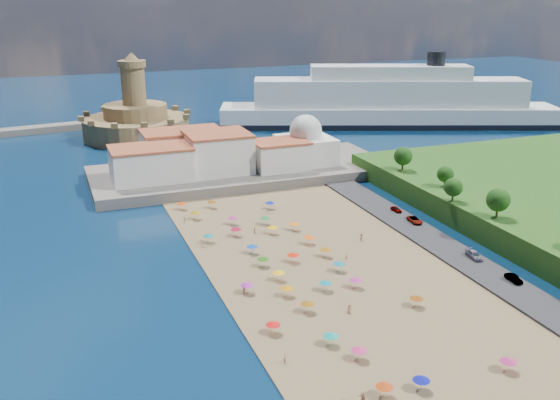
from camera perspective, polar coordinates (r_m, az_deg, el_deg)
name	(u,v)px	position (r m, az deg, el deg)	size (l,w,h in m)	color
ground	(306,278)	(123.38, 2.42, -7.18)	(700.00, 700.00, 0.00)	#071938
terrace	(242,172)	(190.47, -3.46, 2.61)	(90.00, 36.00, 3.00)	#59544C
jetty	(150,153)	(218.81, -11.77, 4.26)	(18.00, 70.00, 2.40)	#59544C
waterfront_buildings	(199,155)	(186.11, -7.40, 4.15)	(57.00, 29.00, 11.00)	silver
domed_building	(306,144)	(193.50, 2.35, 5.17)	(16.00, 16.00, 15.00)	silver
fortress	(136,121)	(246.66, -13.03, 7.06)	(40.00, 40.00, 32.40)	olive
cruise_ship	(389,104)	(266.81, 9.90, 8.62)	(138.64, 68.87, 30.64)	black
beach_parasols	(319,293)	(113.31, 3.58, -8.45)	(31.71, 116.96, 2.20)	gray
beachgoers	(300,282)	(119.16, 1.87, -7.54)	(36.12, 95.24, 1.88)	tan
parked_cars	(464,249)	(139.05, 16.43, -4.30)	(2.66, 74.90, 1.44)	gray
hillside_trees	(540,217)	(137.38, 22.70, -1.46)	(11.96, 110.51, 7.48)	#382314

